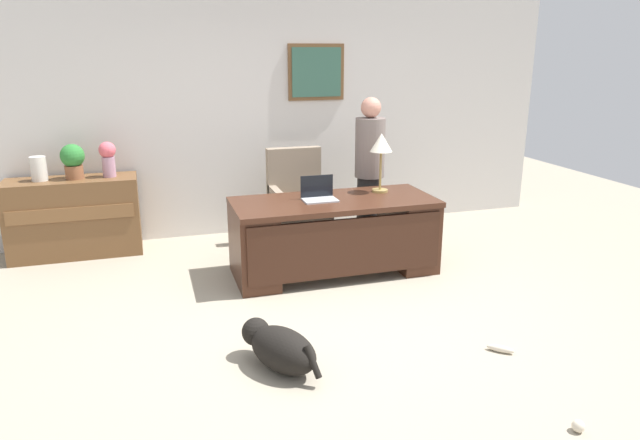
{
  "coord_description": "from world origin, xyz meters",
  "views": [
    {
      "loc": [
        -1.44,
        -4.08,
        2.11
      ],
      "look_at": [
        -0.1,
        0.3,
        0.75
      ],
      "focal_mm": 32.4,
      "sensor_mm": 36.0,
      "label": 1
    }
  ],
  "objects_px": {
    "person_standing": "(369,171)",
    "dog_lying": "(279,347)",
    "armchair": "(298,204)",
    "dog_toy_ball": "(578,426)",
    "credenza": "(75,217)",
    "vase_empty": "(39,169)",
    "potted_plant": "(73,160)",
    "laptop": "(319,194)",
    "desk": "(335,233)",
    "desk_lamp": "(381,146)",
    "dog_toy_bone": "(501,349)",
    "vase_with_flowers": "(108,157)"
  },
  "relations": [
    {
      "from": "person_standing",
      "to": "vase_with_flowers",
      "type": "relative_size",
      "value": 4.43
    },
    {
      "from": "dog_toy_bone",
      "to": "armchair",
      "type": "bearing_deg",
      "value": 106.01
    },
    {
      "from": "laptop",
      "to": "potted_plant",
      "type": "distance_m",
      "value": 2.59
    },
    {
      "from": "laptop",
      "to": "potted_plant",
      "type": "bearing_deg",
      "value": 151.3
    },
    {
      "from": "credenza",
      "to": "laptop",
      "type": "bearing_deg",
      "value": -28.13
    },
    {
      "from": "desk_lamp",
      "to": "vase_empty",
      "type": "bearing_deg",
      "value": 161.24
    },
    {
      "from": "dog_toy_ball",
      "to": "potted_plant",
      "type": "bearing_deg",
      "value": 126.1
    },
    {
      "from": "credenza",
      "to": "person_standing",
      "type": "relative_size",
      "value": 0.8
    },
    {
      "from": "desk",
      "to": "dog_toy_ball",
      "type": "distance_m",
      "value": 2.83
    },
    {
      "from": "dog_toy_bone",
      "to": "potted_plant",
      "type": "bearing_deg",
      "value": 134.27
    },
    {
      "from": "credenza",
      "to": "dog_toy_ball",
      "type": "relative_size",
      "value": 18.02
    },
    {
      "from": "vase_empty",
      "to": "dog_toy_ball",
      "type": "distance_m",
      "value": 5.3
    },
    {
      "from": "desk",
      "to": "dog_toy_bone",
      "type": "bearing_deg",
      "value": -70.18
    },
    {
      "from": "credenza",
      "to": "dog_lying",
      "type": "bearing_deg",
      "value": -61.98
    },
    {
      "from": "dog_toy_ball",
      "to": "armchair",
      "type": "bearing_deg",
      "value": 100.6
    },
    {
      "from": "credenza",
      "to": "armchair",
      "type": "height_order",
      "value": "armchair"
    },
    {
      "from": "vase_with_flowers",
      "to": "dog_lying",
      "type": "bearing_deg",
      "value": -68.4
    },
    {
      "from": "potted_plant",
      "to": "dog_toy_ball",
      "type": "xyz_separation_m",
      "value": [
        2.96,
        -4.05,
        -0.98
      ]
    },
    {
      "from": "desk_lamp",
      "to": "vase_empty",
      "type": "height_order",
      "value": "desk_lamp"
    },
    {
      "from": "potted_plant",
      "to": "dog_toy_ball",
      "type": "distance_m",
      "value": 5.11
    },
    {
      "from": "desk",
      "to": "dog_toy_bone",
      "type": "relative_size",
      "value": 9.8
    },
    {
      "from": "armchair",
      "to": "dog_toy_bone",
      "type": "relative_size",
      "value": 5.44
    },
    {
      "from": "person_standing",
      "to": "dog_lying",
      "type": "relative_size",
      "value": 2.49
    },
    {
      "from": "credenza",
      "to": "desk_lamp",
      "type": "bearing_deg",
      "value": -20.35
    },
    {
      "from": "person_standing",
      "to": "potted_plant",
      "type": "bearing_deg",
      "value": 168.42
    },
    {
      "from": "armchair",
      "to": "dog_toy_ball",
      "type": "bearing_deg",
      "value": -79.4
    },
    {
      "from": "desk",
      "to": "credenza",
      "type": "xyz_separation_m",
      "value": [
        -2.45,
        1.31,
        0.01
      ]
    },
    {
      "from": "person_standing",
      "to": "laptop",
      "type": "height_order",
      "value": "person_standing"
    },
    {
      "from": "desk_lamp",
      "to": "dog_toy_bone",
      "type": "relative_size",
      "value": 2.97
    },
    {
      "from": "dog_lying",
      "to": "dog_toy_ball",
      "type": "distance_m",
      "value": 1.89
    },
    {
      "from": "dog_lying",
      "to": "potted_plant",
      "type": "height_order",
      "value": "potted_plant"
    },
    {
      "from": "dog_toy_ball",
      "to": "dog_toy_bone",
      "type": "bearing_deg",
      "value": 83.69
    },
    {
      "from": "desk",
      "to": "armchair",
      "type": "distance_m",
      "value": 0.92
    },
    {
      "from": "dog_toy_ball",
      "to": "laptop",
      "type": "bearing_deg",
      "value": 103.92
    },
    {
      "from": "laptop",
      "to": "vase_empty",
      "type": "distance_m",
      "value": 2.87
    },
    {
      "from": "armchair",
      "to": "dog_toy_ball",
      "type": "height_order",
      "value": "armchair"
    },
    {
      "from": "vase_with_flowers",
      "to": "credenza",
      "type": "bearing_deg",
      "value": -179.81
    },
    {
      "from": "potted_plant",
      "to": "credenza",
      "type": "bearing_deg",
      "value": -178.57
    },
    {
      "from": "vase_with_flowers",
      "to": "dog_toy_ball",
      "type": "xyz_separation_m",
      "value": [
        2.62,
        -4.05,
        -0.99
      ]
    },
    {
      "from": "credenza",
      "to": "vase_empty",
      "type": "relative_size",
      "value": 5.27
    },
    {
      "from": "dog_lying",
      "to": "vase_empty",
      "type": "distance_m",
      "value": 3.49
    },
    {
      "from": "laptop",
      "to": "dog_toy_bone",
      "type": "xyz_separation_m",
      "value": [
        0.8,
        -1.9,
        -0.76
      ]
    },
    {
      "from": "desk",
      "to": "potted_plant",
      "type": "distance_m",
      "value": 2.8
    },
    {
      "from": "vase_empty",
      "to": "dog_toy_ball",
      "type": "xyz_separation_m",
      "value": [
        3.29,
        -4.05,
        -0.91
      ]
    },
    {
      "from": "dog_lying",
      "to": "person_standing",
      "type": "bearing_deg",
      "value": 55.69
    },
    {
      "from": "credenza",
      "to": "armchair",
      "type": "xyz_separation_m",
      "value": [
        2.33,
        -0.4,
        0.07
      ]
    },
    {
      "from": "desk",
      "to": "dog_lying",
      "type": "height_order",
      "value": "desk"
    },
    {
      "from": "laptop",
      "to": "desk_lamp",
      "type": "bearing_deg",
      "value": 10.41
    },
    {
      "from": "desk_lamp",
      "to": "dog_toy_bone",
      "type": "distance_m",
      "value": 2.34
    },
    {
      "from": "dog_lying",
      "to": "laptop",
      "type": "xyz_separation_m",
      "value": [
        0.78,
        1.64,
        0.63
      ]
    }
  ]
}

